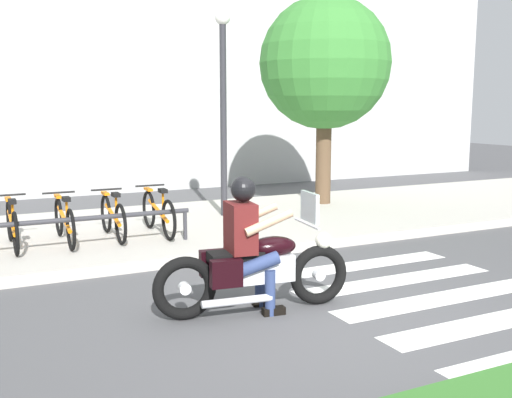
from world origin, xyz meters
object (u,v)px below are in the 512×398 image
bicycle_3 (113,217)px  tree_near_rack (325,64)px  motorcycle (255,269)px  bicycle_1 (12,225)px  rider (248,235)px  bike_rack (70,222)px  bicycle_2 (64,221)px  street_lamp (223,94)px  bicycle_4 (158,213)px

bicycle_3 → tree_near_rack: 5.57m
motorcycle → bicycle_1: bearing=120.6°
motorcycle → rider: rider is taller
bike_rack → bicycle_2: bearing=90.0°
bicycle_1 → bicycle_2: (0.72, 0.00, -0.00)m
bicycle_1 → bicycle_2: bearing=0.0°
street_lamp → motorcycle: bearing=-109.5°
rider → bicycle_4: rider is taller
rider → street_lamp: size_ratio=0.38×
bicycle_2 → street_lamp: 3.73m
motorcycle → tree_near_rack: (4.07, 5.03, 2.54)m
motorcycle → bicycle_2: 3.82m
street_lamp → bicycle_4: bearing=-146.1°
motorcycle → rider: bearing=170.3°
motorcycle → bicycle_4: (0.04, 3.56, 0.03)m
bicycle_3 → bike_rack: 0.91m
bicycle_4 → bike_rack: size_ratio=0.48×
bike_rack → street_lamp: size_ratio=0.90×
street_lamp → tree_near_rack: size_ratio=0.89×
motorcycle → bicycle_1: motorcycle is taller
bicycle_2 → bicycle_3: size_ratio=1.08×
rider → bike_rack: size_ratio=0.42×
bicycle_2 → tree_near_rack: size_ratio=0.39×
bike_rack → tree_near_rack: size_ratio=0.79×
bicycle_2 → bicycle_4: 1.43m
bicycle_1 → tree_near_rack: bearing=13.4°
motorcycle → rider: size_ratio=1.49×
bicycle_1 → street_lamp: 4.33m
bicycle_3 → tree_near_rack: bearing=17.3°
motorcycle → bicycle_1: (-2.11, 3.56, 0.02)m
bicycle_3 → bicycle_4: (0.72, 0.00, 0.01)m
bike_rack → rider: bearing=-66.3°
bike_rack → street_lamp: 3.89m
bicycle_1 → bicycle_3: bicycle_1 is taller
bicycle_2 → bicycle_4: size_ratio=1.01×
bike_rack → tree_near_rack: (5.46, 2.03, 2.44)m
bicycle_4 → bike_rack: bearing=-158.9°
bicycle_1 → bicycle_3: 1.43m
bicycle_4 → motorcycle: bearing=-90.7°
tree_near_rack → street_lamp: bearing=-170.6°
bicycle_4 → street_lamp: size_ratio=0.43×
bicycle_2 → bicycle_3: bearing=-0.1°
bicycle_1 → street_lamp: size_ratio=0.42×
motorcycle → tree_near_rack: bearing=51.1°
motorcycle → bicycle_4: motorcycle is taller
motorcycle → bicycle_4: bearing=89.3°
bicycle_4 → tree_near_rack: (4.02, 1.47, 2.51)m
bicycle_2 → street_lamp: bearing=19.5°
rider → bicycle_2: (-1.31, 3.55, -0.35)m
bicycle_3 → motorcycle: bearing=-79.3°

